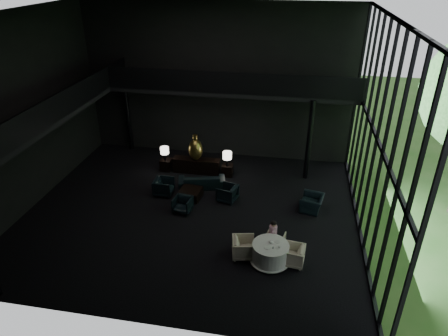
% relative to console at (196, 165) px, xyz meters
% --- Properties ---
extents(floor, '(14.00, 12.00, 0.02)m').
position_rel_console_xyz_m(floor, '(0.66, -3.59, -0.38)').
color(floor, black).
rests_on(floor, ground).
extents(ceiling, '(14.00, 12.00, 0.02)m').
position_rel_console_xyz_m(ceiling, '(0.66, -3.59, 7.62)').
color(ceiling, black).
rests_on(ceiling, ground).
extents(wall_back, '(14.00, 0.04, 8.00)m').
position_rel_console_xyz_m(wall_back, '(0.66, 2.41, 3.62)').
color(wall_back, black).
rests_on(wall_back, ground).
extents(wall_front, '(14.00, 0.04, 8.00)m').
position_rel_console_xyz_m(wall_front, '(0.66, -9.59, 3.62)').
color(wall_front, black).
rests_on(wall_front, ground).
extents(wall_left, '(0.04, 12.00, 8.00)m').
position_rel_console_xyz_m(wall_left, '(-6.34, -3.59, 3.62)').
color(wall_left, black).
rests_on(wall_left, ground).
extents(curtain_wall, '(0.20, 12.00, 8.00)m').
position_rel_console_xyz_m(curtain_wall, '(7.61, -3.59, 3.62)').
color(curtain_wall, black).
rests_on(curtain_wall, ground).
extents(mezzanine_left, '(2.00, 12.00, 0.25)m').
position_rel_console_xyz_m(mezzanine_left, '(-5.34, -3.59, 3.62)').
color(mezzanine_left, black).
rests_on(mezzanine_left, wall_left).
extents(mezzanine_back, '(12.00, 2.00, 0.25)m').
position_rel_console_xyz_m(mezzanine_back, '(1.66, 1.41, 3.62)').
color(mezzanine_back, black).
rests_on(mezzanine_back, wall_back).
extents(railing_left, '(0.06, 12.00, 1.00)m').
position_rel_console_xyz_m(railing_left, '(-4.34, -3.59, 4.22)').
color(railing_left, black).
rests_on(railing_left, mezzanine_left).
extents(railing_back, '(12.00, 0.06, 1.00)m').
position_rel_console_xyz_m(railing_back, '(1.66, 0.41, 4.22)').
color(railing_back, black).
rests_on(railing_back, mezzanine_back).
extents(column_nw, '(0.24, 0.24, 4.00)m').
position_rel_console_xyz_m(column_nw, '(-4.34, 2.11, 1.62)').
color(column_nw, black).
rests_on(column_nw, floor).
extents(column_ne, '(0.24, 0.24, 4.00)m').
position_rel_console_xyz_m(column_ne, '(5.46, 0.41, 1.62)').
color(column_ne, black).
rests_on(column_ne, floor).
extents(console, '(2.37, 0.54, 0.75)m').
position_rel_console_xyz_m(console, '(0.00, 0.00, 0.00)').
color(console, black).
rests_on(console, floor).
extents(bronze_urn, '(0.71, 0.71, 1.32)m').
position_rel_console_xyz_m(bronze_urn, '(0.00, -0.07, 0.94)').
color(bronze_urn, '#8C5D1F').
rests_on(bronze_urn, console).
extents(side_table_left, '(0.54, 0.54, 0.59)m').
position_rel_console_xyz_m(side_table_left, '(-1.60, -0.03, -0.08)').
color(side_table_left, black).
rests_on(side_table_left, floor).
extents(table_lamp_left, '(0.42, 0.42, 0.71)m').
position_rel_console_xyz_m(table_lamp_left, '(-1.60, -0.10, 0.72)').
color(table_lamp_left, black).
rests_on(table_lamp_left, side_table_left).
extents(side_table_right, '(0.52, 0.52, 0.57)m').
position_rel_console_xyz_m(side_table_right, '(1.60, -0.04, -0.09)').
color(side_table_right, black).
rests_on(side_table_right, floor).
extents(table_lamp_right, '(0.44, 0.44, 0.75)m').
position_rel_console_xyz_m(table_lamp_right, '(1.60, -0.12, 0.73)').
color(table_lamp_right, black).
rests_on(table_lamp_right, side_table_right).
extents(sofa, '(2.41, 1.22, 0.90)m').
position_rel_console_xyz_m(sofa, '(0.60, -1.38, 0.07)').
color(sofa, black).
rests_on(sofa, floor).
extents(lounge_armchair_west, '(0.87, 0.93, 0.94)m').
position_rel_console_xyz_m(lounge_armchair_west, '(-0.96, -2.35, 0.09)').
color(lounge_armchair_west, black).
rests_on(lounge_armchair_west, floor).
extents(lounge_armchair_east, '(0.99, 1.03, 0.87)m').
position_rel_console_xyz_m(lounge_armchair_east, '(2.00, -2.36, 0.06)').
color(lounge_armchair_east, black).
rests_on(lounge_armchair_east, floor).
extents(lounge_armchair_south, '(0.80, 0.76, 0.74)m').
position_rel_console_xyz_m(lounge_armchair_south, '(0.27, -3.60, -0.01)').
color(lounge_armchair_south, black).
rests_on(lounge_armchair_south, floor).
extents(window_armchair, '(0.85, 1.13, 0.89)m').
position_rel_console_xyz_m(window_armchair, '(5.71, -2.48, 0.07)').
color(window_armchair, black).
rests_on(window_armchair, floor).
extents(coffee_table, '(1.02, 1.02, 0.42)m').
position_rel_console_xyz_m(coffee_table, '(0.31, -2.44, -0.17)').
color(coffee_table, black).
rests_on(coffee_table, floor).
extents(dining_table, '(1.48, 1.48, 0.75)m').
position_rel_console_xyz_m(dining_table, '(4.20, -6.14, -0.05)').
color(dining_table, white).
rests_on(dining_table, floor).
extents(dining_chair_north, '(0.70, 0.67, 0.61)m').
position_rel_console_xyz_m(dining_chair_north, '(4.32, -5.32, -0.07)').
color(dining_chair_north, beige).
rests_on(dining_chair_north, floor).
extents(dining_chair_east, '(0.82, 0.87, 0.81)m').
position_rel_console_xyz_m(dining_chair_east, '(5.00, -6.09, 0.03)').
color(dining_chair_east, beige).
rests_on(dining_chair_east, floor).
extents(dining_chair_west, '(0.94, 0.99, 0.88)m').
position_rel_console_xyz_m(dining_chair_west, '(3.23, -6.01, 0.06)').
color(dining_chair_west, '#B7AF9A').
rests_on(dining_chair_west, floor).
extents(child, '(0.30, 0.30, 0.64)m').
position_rel_console_xyz_m(child, '(4.22, -5.20, 0.39)').
color(child, pink).
rests_on(child, dining_chair_north).
extents(plate_a, '(0.31, 0.31, 0.01)m').
position_rel_console_xyz_m(plate_a, '(4.09, -6.32, 0.38)').
color(plate_a, white).
rests_on(plate_a, dining_table).
extents(plate_b, '(0.24, 0.24, 0.01)m').
position_rel_console_xyz_m(plate_b, '(4.41, -5.95, 0.38)').
color(plate_b, white).
rests_on(plate_b, dining_table).
extents(saucer, '(0.15, 0.15, 0.01)m').
position_rel_console_xyz_m(saucer, '(4.44, -6.29, 0.38)').
color(saucer, white).
rests_on(saucer, dining_table).
extents(coffee_cup, '(0.12, 0.12, 0.07)m').
position_rel_console_xyz_m(coffee_cup, '(4.50, -6.25, 0.42)').
color(coffee_cup, white).
rests_on(coffee_cup, saucer).
extents(cereal_bowl, '(0.15, 0.15, 0.08)m').
position_rel_console_xyz_m(cereal_bowl, '(4.19, -6.03, 0.41)').
color(cereal_bowl, white).
rests_on(cereal_bowl, dining_table).
extents(cream_pot, '(0.07, 0.07, 0.06)m').
position_rel_console_xyz_m(cream_pot, '(4.29, -6.33, 0.40)').
color(cream_pot, '#99999E').
rests_on(cream_pot, dining_table).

